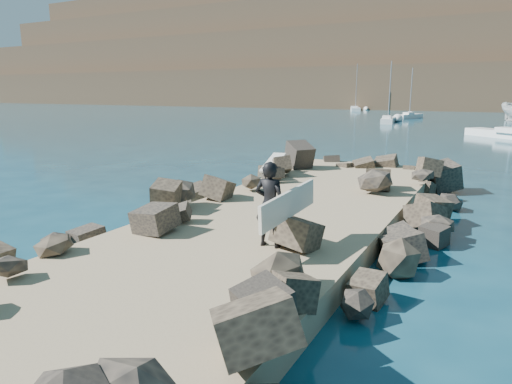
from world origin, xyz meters
TOP-DOWN VIEW (x-y plane):
  - ground at (0.00, 0.00)m, footprint 800.00×800.00m
  - jetty at (0.00, -2.00)m, footprint 6.00×26.00m
  - riprap_left at (-2.90, -1.50)m, footprint 2.60×22.00m
  - riprap_right at (2.90, -1.50)m, footprint 2.60×22.00m
  - surfboard_resting at (-2.84, 5.73)m, footprint 0.92×2.23m
  - surfer_with_board at (1.10, -2.26)m, footprint 0.93×2.40m
  - sailboat_e at (-22.83, 85.81)m, footprint 4.34×8.39m
  - sailboat_b at (-7.30, 61.28)m, footprint 3.15×6.33m
  - sailboat_c at (6.08, 34.58)m, footprint 7.74×6.87m
  - sailboat_a at (-7.94, 49.91)m, footprint 2.43×6.69m

SIDE VIEW (x-z plane):
  - ground at x=0.00m, z-range 0.00..0.00m
  - jetty at x=0.00m, z-range 0.00..0.60m
  - sailboat_c at x=6.08m, z-range -4.71..5.40m
  - sailboat_e at x=-22.83m, z-range -4.56..5.26m
  - sailboat_a at x=-7.94m, z-range -3.63..4.32m
  - sailboat_b at x=-7.30m, z-range -3.44..4.14m
  - riprap_left at x=-2.90m, z-range 0.00..1.00m
  - riprap_right at x=2.90m, z-range 0.00..1.00m
  - surfboard_resting at x=-2.84m, z-range 1.00..1.07m
  - surfer_with_board at x=1.10m, z-range 0.61..2.55m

